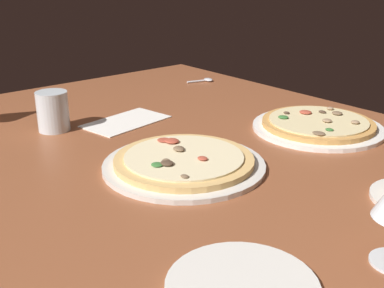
{
  "coord_description": "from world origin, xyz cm",
  "views": [
    {
      "loc": [
        77.07,
        -66.56,
        43.37
      ],
      "look_at": [
        3.19,
        -4.77,
        7.0
      ],
      "focal_mm": 45.95,
      "sensor_mm": 36.0,
      "label": 1
    }
  ],
  "objects_px": {
    "water_glass": "(53,113)",
    "spoon": "(206,80)",
    "side_plate": "(242,287)",
    "paper_menu": "(126,122)",
    "pizza_side": "(318,125)",
    "pizza_main": "(184,162)"
  },
  "relations": [
    {
      "from": "water_glass",
      "to": "pizza_main",
      "type": "bearing_deg",
      "value": 14.29
    },
    {
      "from": "pizza_main",
      "to": "side_plate",
      "type": "bearing_deg",
      "value": -28.3
    },
    {
      "from": "pizza_main",
      "to": "paper_menu",
      "type": "distance_m",
      "value": 0.33
    },
    {
      "from": "water_glass",
      "to": "spoon",
      "type": "relative_size",
      "value": 1.01
    },
    {
      "from": "pizza_side",
      "to": "water_glass",
      "type": "bearing_deg",
      "value": -129.62
    },
    {
      "from": "spoon",
      "to": "paper_menu",
      "type": "bearing_deg",
      "value": -65.65
    },
    {
      "from": "paper_menu",
      "to": "spoon",
      "type": "relative_size",
      "value": 2.23
    },
    {
      "from": "paper_menu",
      "to": "spoon",
      "type": "bearing_deg",
      "value": 104.58
    },
    {
      "from": "pizza_main",
      "to": "paper_menu",
      "type": "bearing_deg",
      "value": 167.7
    },
    {
      "from": "pizza_main",
      "to": "pizza_side",
      "type": "distance_m",
      "value": 0.4
    },
    {
      "from": "pizza_main",
      "to": "pizza_side",
      "type": "xyz_separation_m",
      "value": [
        0.03,
        0.4,
        0.0
      ]
    },
    {
      "from": "spoon",
      "to": "water_glass",
      "type": "bearing_deg",
      "value": -76.79
    },
    {
      "from": "water_glass",
      "to": "paper_menu",
      "type": "height_order",
      "value": "water_glass"
    },
    {
      "from": "side_plate",
      "to": "paper_menu",
      "type": "height_order",
      "value": "side_plate"
    },
    {
      "from": "pizza_side",
      "to": "paper_menu",
      "type": "xyz_separation_m",
      "value": [
        -0.35,
        -0.33,
        -0.01
      ]
    },
    {
      "from": "paper_menu",
      "to": "spoon",
      "type": "height_order",
      "value": "spoon"
    },
    {
      "from": "pizza_side",
      "to": "side_plate",
      "type": "height_order",
      "value": "pizza_side"
    },
    {
      "from": "pizza_side",
      "to": "water_glass",
      "type": "xyz_separation_m",
      "value": [
        -0.41,
        -0.5,
        0.03
      ]
    },
    {
      "from": "side_plate",
      "to": "paper_menu",
      "type": "bearing_deg",
      "value": 158.96
    },
    {
      "from": "pizza_side",
      "to": "side_plate",
      "type": "distance_m",
      "value": 0.67
    },
    {
      "from": "paper_menu",
      "to": "pizza_main",
      "type": "bearing_deg",
      "value": -22.08
    },
    {
      "from": "side_plate",
      "to": "spoon",
      "type": "relative_size",
      "value": 2.06
    }
  ]
}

